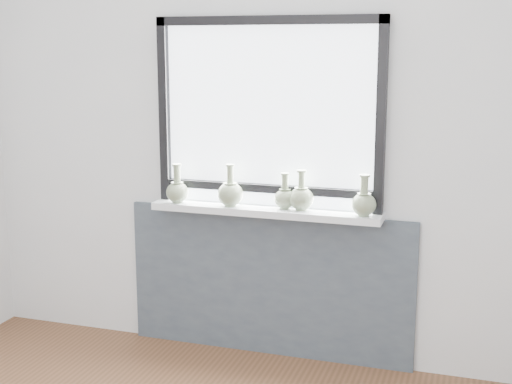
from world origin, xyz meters
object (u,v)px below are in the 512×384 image
(windowsill, at_px, (265,211))
(vase_e, at_px, (364,202))
(vase_c, at_px, (285,197))
(vase_d, at_px, (301,197))
(vase_a, at_px, (177,190))
(vase_b, at_px, (230,193))

(windowsill, bearing_deg, vase_e, -2.79)
(vase_c, bearing_deg, vase_d, -1.52)
(windowsill, height_order, vase_a, vase_a)
(vase_b, xyz_separation_m, vase_e, (0.76, -0.01, -0.00))
(windowsill, distance_m, vase_a, 0.53)
(vase_b, distance_m, vase_c, 0.31)
(vase_e, bearing_deg, windowsill, 177.21)
(vase_a, relative_size, vase_e, 1.01)
(windowsill, relative_size, vase_b, 5.53)
(vase_a, bearing_deg, vase_c, 3.30)
(vase_a, distance_m, vase_b, 0.32)
(vase_a, height_order, vase_c, vase_a)
(vase_a, bearing_deg, vase_d, 2.67)
(windowsill, bearing_deg, vase_b, -174.14)
(windowsill, distance_m, vase_b, 0.22)
(windowsill, bearing_deg, vase_d, 1.19)
(vase_a, bearing_deg, windowsill, 3.27)
(vase_c, bearing_deg, windowsill, -176.54)
(windowsill, relative_size, vase_c, 6.54)
(windowsill, bearing_deg, vase_a, -176.73)
(windowsill, xyz_separation_m, vase_d, (0.21, 0.00, 0.09))
(vase_c, distance_m, vase_e, 0.45)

